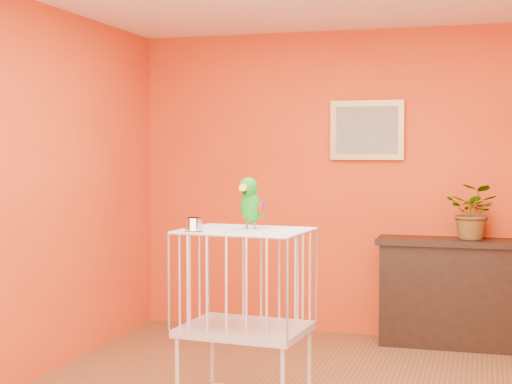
% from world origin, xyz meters
% --- Properties ---
extents(room_shell, '(4.50, 4.50, 4.50)m').
position_xyz_m(room_shell, '(0.00, 0.00, 1.58)').
color(room_shell, '#E24715').
rests_on(room_shell, ground).
extents(console_cabinet, '(1.17, 0.42, 0.87)m').
position_xyz_m(console_cabinet, '(0.71, 2.04, 0.44)').
color(console_cabinet, black).
rests_on(console_cabinet, ground).
extents(potted_plant, '(0.52, 0.55, 0.35)m').
position_xyz_m(potted_plant, '(0.88, 2.06, 1.04)').
color(potted_plant, '#26722D').
rests_on(potted_plant, console_cabinet).
extents(framed_picture, '(0.62, 0.04, 0.50)m').
position_xyz_m(framed_picture, '(0.00, 2.22, 1.75)').
color(framed_picture, '#BD9743').
rests_on(framed_picture, room_shell).
extents(birdcage, '(0.76, 0.61, 1.11)m').
position_xyz_m(birdcage, '(-0.40, -0.01, 0.58)').
color(birdcage, beige).
rests_on(birdcage, ground).
extents(feed_cup, '(0.10, 0.10, 0.07)m').
position_xyz_m(feed_cup, '(-0.66, -0.17, 1.15)').
color(feed_cup, silver).
rests_on(feed_cup, birdcage).
extents(parrot, '(0.16, 0.28, 0.31)m').
position_xyz_m(parrot, '(-0.38, 0.05, 1.27)').
color(parrot, '#59544C').
rests_on(parrot, birdcage).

